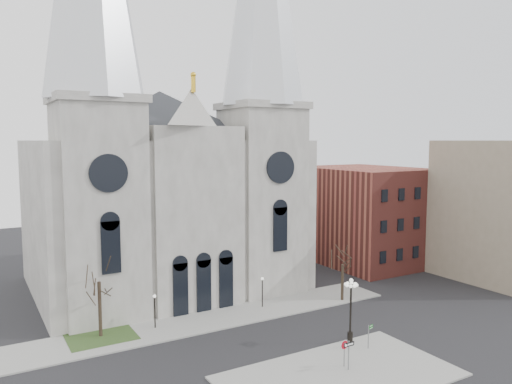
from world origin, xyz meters
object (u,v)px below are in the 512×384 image
street_name_sign (369,334)px  stop_sign (344,347)px  one_way_sign (349,350)px  globe_lamp (351,302)px

street_name_sign → stop_sign: bearing=-173.6°
stop_sign → street_name_sign: (4.14, 1.64, -0.34)m
one_way_sign → street_name_sign: bearing=27.2°
stop_sign → street_name_sign: size_ratio=1.05×
stop_sign → one_way_sign: one_way_sign is taller
one_way_sign → street_name_sign: one_way_sign is taller
one_way_sign → globe_lamp: bearing=47.0°
stop_sign → globe_lamp: globe_lamp is taller
one_way_sign → stop_sign: bearing=82.7°
stop_sign → street_name_sign: stop_sign is taller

